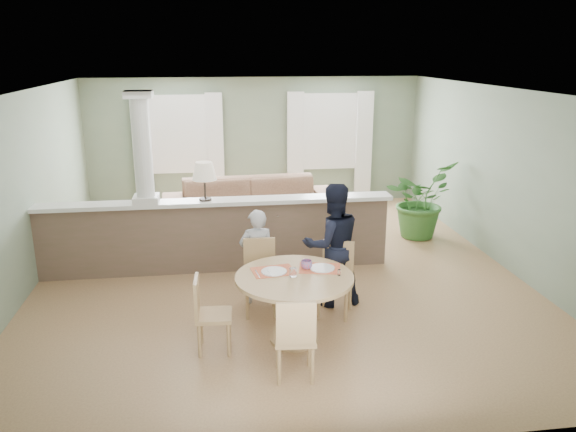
{
  "coord_description": "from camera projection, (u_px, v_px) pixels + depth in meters",
  "views": [
    {
      "loc": [
        -0.94,
        -7.88,
        3.24
      ],
      "look_at": [
        0.01,
        -1.0,
        1.18
      ],
      "focal_mm": 35.0,
      "sensor_mm": 36.0,
      "label": 1
    }
  ],
  "objects": [
    {
      "name": "houseplant",
      "position": [
        419.0,
        200.0,
        9.98
      ],
      "size": [
        1.61,
        1.6,
        1.35
      ],
      "primitive_type": "imported",
      "rotation": [
        0.0,
        0.0,
        0.73
      ],
      "color": "#326729",
      "rests_on": "ground"
    },
    {
      "name": "chair_side",
      "position": [
        207.0,
        311.0,
        6.17
      ],
      "size": [
        0.41,
        0.41,
        0.87
      ],
      "rotation": [
        0.0,
        0.0,
        1.52
      ],
      "color": "tan",
      "rests_on": "ground"
    },
    {
      "name": "chair_near",
      "position": [
        295.0,
        335.0,
        5.6
      ],
      "size": [
        0.44,
        0.44,
        0.91
      ],
      "rotation": [
        0.0,
        0.0,
        3.07
      ],
      "color": "tan",
      "rests_on": "ground"
    },
    {
      "name": "ground",
      "position": [
        278.0,
        272.0,
        8.53
      ],
      "size": [
        8.0,
        8.0,
        0.0
      ],
      "primitive_type": "plane",
      "color": "tan",
      "rests_on": "ground"
    },
    {
      "name": "room_shell",
      "position": [
        271.0,
        147.0,
        8.6
      ],
      "size": [
        7.02,
        8.02,
        2.71
      ],
      "color": "gray",
      "rests_on": "ground"
    },
    {
      "name": "child_person",
      "position": [
        257.0,
        257.0,
        7.34
      ],
      "size": [
        0.49,
        0.35,
        1.28
      ],
      "primitive_type": "imported",
      "rotation": [
        0.0,
        0.0,
        3.23
      ],
      "color": "#A8A7AD",
      "rests_on": "ground"
    },
    {
      "name": "chair_far_man",
      "position": [
        336.0,
        275.0,
        7.09
      ],
      "size": [
        0.55,
        0.55,
        0.93
      ],
      "rotation": [
        0.0,
        0.0,
        -0.39
      ],
      "color": "tan",
      "rests_on": "ground"
    },
    {
      "name": "man_person",
      "position": [
        332.0,
        245.0,
        7.27
      ],
      "size": [
        0.87,
        0.72,
        1.63
      ],
      "primitive_type": "imported",
      "rotation": [
        0.0,
        0.0,
        3.28
      ],
      "color": "black",
      "rests_on": "ground"
    },
    {
      "name": "chair_far_boy",
      "position": [
        260.0,
        273.0,
        7.13
      ],
      "size": [
        0.45,
        0.45,
        0.94
      ],
      "rotation": [
        0.0,
        0.0,
        -0.05
      ],
      "color": "tan",
      "rests_on": "ground"
    },
    {
      "name": "dining_table",
      "position": [
        295.0,
        289.0,
        6.34
      ],
      "size": [
        1.34,
        1.34,
        0.91
      ],
      "rotation": [
        0.0,
        0.0,
        0.14
      ],
      "color": "tan",
      "rests_on": "ground"
    },
    {
      "name": "pony_wall",
      "position": [
        211.0,
        226.0,
        8.39
      ],
      "size": [
        5.32,
        0.38,
        2.7
      ],
      "color": "brown",
      "rests_on": "ground"
    },
    {
      "name": "sofa",
      "position": [
        252.0,
        206.0,
        10.33
      ],
      "size": [
        3.3,
        1.45,
        0.94
      ],
      "primitive_type": "imported",
      "rotation": [
        0.0,
        0.0,
        0.06
      ],
      "color": "#9A7154",
      "rests_on": "ground"
    }
  ]
}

